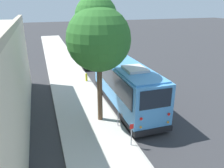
% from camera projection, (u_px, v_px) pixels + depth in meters
% --- Properties ---
extents(ground_plane, '(160.00, 160.00, 0.00)m').
position_uv_depth(ground_plane, '(133.00, 109.00, 16.55)').
color(ground_plane, '#333335').
extents(sidewalk_slab, '(80.00, 3.88, 0.15)m').
position_uv_depth(sidewalk_slab, '(85.00, 116.00, 15.44)').
color(sidewalk_slab, beige).
rests_on(sidewalk_slab, ground).
extents(curb_strip, '(80.00, 0.14, 0.15)m').
position_uv_depth(curb_strip, '(112.00, 112.00, 16.03)').
color(curb_strip, '#AAA69D').
rests_on(curb_strip, ground).
extents(shuttle_bus, '(9.64, 2.71, 3.52)m').
position_uv_depth(shuttle_bus, '(125.00, 82.00, 16.62)').
color(shuttle_bus, '#4C93D1').
rests_on(shuttle_bus, ground).
extents(parked_sedan_black, '(4.71, 2.01, 1.32)m').
position_uv_depth(parked_sedan_black, '(88.00, 61.00, 27.38)').
color(parked_sedan_black, black).
rests_on(parked_sedan_black, ground).
extents(parked_sedan_gray, '(4.56, 1.74, 1.27)m').
position_uv_depth(parked_sedan_gray, '(79.00, 50.00, 33.67)').
color(parked_sedan_gray, slate).
rests_on(parked_sedan_gray, ground).
extents(street_tree, '(3.90, 3.90, 7.93)m').
position_uv_depth(street_tree, '(98.00, 35.00, 12.97)').
color(street_tree, brown).
rests_on(street_tree, sidewalk_slab).
extents(sign_post_near, '(0.06, 0.22, 1.33)m').
position_uv_depth(sign_post_near, '(131.00, 134.00, 11.94)').
color(sign_post_near, gray).
rests_on(sign_post_near, sidewalk_slab).
extents(sign_post_far, '(0.06, 0.06, 1.01)m').
position_uv_depth(sign_post_far, '(118.00, 119.00, 13.91)').
color(sign_post_far, gray).
rests_on(sign_post_far, sidewalk_slab).
extents(fire_hydrant, '(0.22, 0.22, 0.81)m').
position_uv_depth(fire_hydrant, '(86.00, 77.00, 21.87)').
color(fire_hydrant, gold).
rests_on(fire_hydrant, sidewalk_slab).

